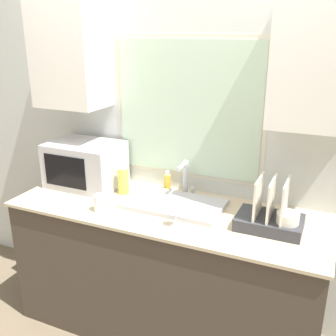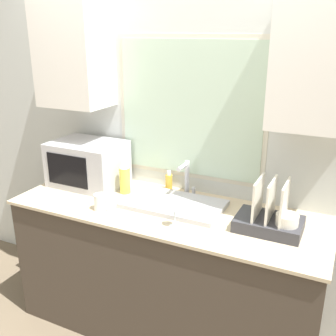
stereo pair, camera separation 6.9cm
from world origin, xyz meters
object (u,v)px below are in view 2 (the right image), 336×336
microwave (88,164)px  soap_bottle (169,182)px  faucet (187,176)px  spray_bottle (125,177)px  wine_glass (175,204)px  dish_rack (271,219)px  mug_near_sink (101,202)px

microwave → soap_bottle: (0.56, 0.15, -0.10)m
faucet → microwave: 0.72m
spray_bottle → wine_glass: 0.59m
dish_rack → wine_glass: size_ratio=1.95×
dish_rack → spray_bottle: 1.01m
microwave → dish_rack: size_ratio=1.39×
spray_bottle → microwave: bearing=176.0°
spray_bottle → mug_near_sink: spray_bottle is taller
soap_bottle → mug_near_sink: (-0.24, -0.47, -0.01)m
dish_rack → soap_bottle: size_ratio=2.59×
microwave → wine_glass: size_ratio=2.71×
faucet → dish_rack: size_ratio=0.66×
soap_bottle → faucet: bearing=-15.2°
mug_near_sink → wine_glass: wine_glass is taller
soap_bottle → dish_rack: bearing=-20.5°
mug_near_sink → wine_glass: 0.51m
microwave → spray_bottle: 0.32m
microwave → mug_near_sink: size_ratio=4.48×
microwave → dish_rack: microwave is taller
spray_bottle → soap_bottle: 0.31m
wine_glass → faucet: bearing=104.9°
microwave → wine_glass: (0.82, -0.32, -0.02)m
microwave → mug_near_sink: 0.47m
microwave → dish_rack: bearing=-5.7°
soap_bottle → mug_near_sink: 0.53m
faucet → mug_near_sink: size_ratio=2.14×
spray_bottle → mug_near_sink: (0.01, -0.30, -0.06)m
spray_bottle → soap_bottle: spray_bottle is taller
spray_bottle → wine_glass: spray_bottle is taller
faucet → spray_bottle: 0.42m
faucet → dish_rack: dish_rack is taller
faucet → wine_glass: faucet is taller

